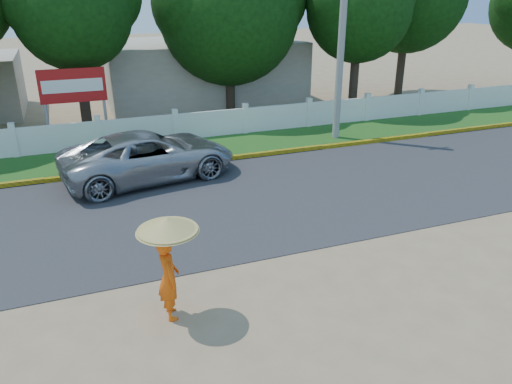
% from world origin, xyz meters
% --- Properties ---
extents(ground, '(120.00, 120.00, 0.00)m').
position_xyz_m(ground, '(0.00, 0.00, 0.00)').
color(ground, '#9E8460').
rests_on(ground, ground).
extents(road, '(60.00, 7.00, 0.02)m').
position_xyz_m(road, '(0.00, 4.50, 0.01)').
color(road, '#38383A').
rests_on(road, ground).
extents(grass_verge, '(60.00, 3.50, 0.03)m').
position_xyz_m(grass_verge, '(0.00, 9.75, 0.01)').
color(grass_verge, '#2D601E').
rests_on(grass_verge, ground).
extents(curb, '(40.00, 0.18, 0.16)m').
position_xyz_m(curb, '(0.00, 8.05, 0.08)').
color(curb, yellow).
rests_on(curb, ground).
extents(fence, '(40.00, 0.10, 1.10)m').
position_xyz_m(fence, '(0.00, 11.20, 0.55)').
color(fence, silver).
rests_on(fence, ground).
extents(building_near, '(10.00, 6.00, 3.20)m').
position_xyz_m(building_near, '(3.00, 18.00, 1.60)').
color(building_near, '#B7AD99').
rests_on(building_near, ground).
extents(utility_pole, '(0.28, 0.28, 8.58)m').
position_xyz_m(utility_pole, '(6.28, 9.22, 4.29)').
color(utility_pole, gray).
rests_on(utility_pole, ground).
extents(vehicle, '(5.96, 3.51, 1.56)m').
position_xyz_m(vehicle, '(-1.73, 7.27, 0.78)').
color(vehicle, '#A1A4A8').
rests_on(vehicle, ground).
extents(monk_with_parasol, '(1.15, 1.15, 2.10)m').
position_xyz_m(monk_with_parasol, '(-2.61, -0.31, 1.37)').
color(monk_with_parasol, '#E8540C').
rests_on(monk_with_parasol, ground).
extents(billboard, '(2.50, 0.13, 2.95)m').
position_xyz_m(billboard, '(-3.70, 12.30, 2.14)').
color(billboard, gray).
rests_on(billboard, ground).
extents(tree_row, '(39.72, 7.41, 8.48)m').
position_xyz_m(tree_row, '(3.68, 14.32, 4.83)').
color(tree_row, '#473828').
rests_on(tree_row, ground).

